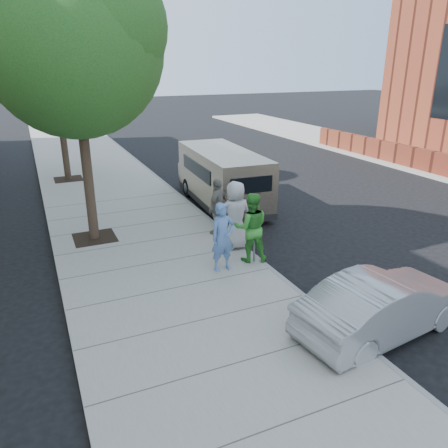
{
  "coord_description": "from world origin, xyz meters",
  "views": [
    {
      "loc": [
        -3.69,
        -10.1,
        5.02
      ],
      "look_at": [
        0.63,
        -0.44,
        1.1
      ],
      "focal_mm": 35.0,
      "sensor_mm": 36.0,
      "label": 1
    }
  ],
  "objects_px": {
    "tree_far": "(55,66)",
    "van": "(222,177)",
    "person_green_shirt": "(251,227)",
    "tree_near": "(75,41)",
    "person_striped_polo": "(218,206)",
    "person_officer": "(223,237)",
    "parking_meter": "(255,227)",
    "sedan": "(383,305)",
    "person_gray_shirt": "(235,215)"
  },
  "relations": [
    {
      "from": "tree_near",
      "to": "parking_meter",
      "type": "relative_size",
      "value": 5.68
    },
    {
      "from": "person_green_shirt",
      "to": "person_striped_polo",
      "type": "xyz_separation_m",
      "value": [
        0.0,
        2.13,
        -0.06
      ]
    },
    {
      "from": "tree_far",
      "to": "person_green_shirt",
      "type": "height_order",
      "value": "tree_far"
    },
    {
      "from": "tree_far",
      "to": "person_striped_polo",
      "type": "height_order",
      "value": "tree_far"
    },
    {
      "from": "tree_near",
      "to": "person_striped_polo",
      "type": "height_order",
      "value": "tree_near"
    },
    {
      "from": "tree_far",
      "to": "sedan",
      "type": "relative_size",
      "value": 1.72
    },
    {
      "from": "tree_far",
      "to": "van",
      "type": "relative_size",
      "value": 1.14
    },
    {
      "from": "parking_meter",
      "to": "person_green_shirt",
      "type": "height_order",
      "value": "person_green_shirt"
    },
    {
      "from": "van",
      "to": "person_striped_polo",
      "type": "bearing_deg",
      "value": -112.38
    },
    {
      "from": "person_green_shirt",
      "to": "van",
      "type": "bearing_deg",
      "value": -86.4
    },
    {
      "from": "person_green_shirt",
      "to": "tree_near",
      "type": "bearing_deg",
      "value": -24.25
    },
    {
      "from": "sedan",
      "to": "person_officer",
      "type": "height_order",
      "value": "person_officer"
    },
    {
      "from": "tree_far",
      "to": "person_striped_polo",
      "type": "distance_m",
      "value": 10.16
    },
    {
      "from": "van",
      "to": "person_green_shirt",
      "type": "bearing_deg",
      "value": -102.11
    },
    {
      "from": "parking_meter",
      "to": "person_green_shirt",
      "type": "bearing_deg",
      "value": 102.24
    },
    {
      "from": "tree_near",
      "to": "sedan",
      "type": "bearing_deg",
      "value": -58.05
    },
    {
      "from": "parking_meter",
      "to": "van",
      "type": "xyz_separation_m",
      "value": [
        1.34,
        5.11,
        -0.01
      ]
    },
    {
      "from": "tree_near",
      "to": "sedan",
      "type": "distance_m",
      "value": 9.65
    },
    {
      "from": "sedan",
      "to": "parking_meter",
      "type": "bearing_deg",
      "value": 6.0
    },
    {
      "from": "van",
      "to": "sedan",
      "type": "xyz_separation_m",
      "value": [
        -0.45,
        -8.77,
        -0.48
      ]
    },
    {
      "from": "van",
      "to": "sedan",
      "type": "distance_m",
      "value": 8.8
    },
    {
      "from": "person_green_shirt",
      "to": "person_gray_shirt",
      "type": "xyz_separation_m",
      "value": [
        0.0,
        0.92,
        0.03
      ]
    },
    {
      "from": "sedan",
      "to": "person_officer",
      "type": "relative_size",
      "value": 2.17
    },
    {
      "from": "person_officer",
      "to": "person_striped_polo",
      "type": "relative_size",
      "value": 1.02
    },
    {
      "from": "tree_near",
      "to": "van",
      "type": "xyz_separation_m",
      "value": [
        4.84,
        1.74,
        -4.45
      ]
    },
    {
      "from": "person_officer",
      "to": "sedan",
      "type": "bearing_deg",
      "value": -68.15
    },
    {
      "from": "person_gray_shirt",
      "to": "tree_far",
      "type": "bearing_deg",
      "value": -72.27
    },
    {
      "from": "tree_near",
      "to": "person_striped_polo",
      "type": "xyz_separation_m",
      "value": [
        3.45,
        -1.14,
        -4.54
      ]
    },
    {
      "from": "van",
      "to": "person_green_shirt",
      "type": "height_order",
      "value": "van"
    },
    {
      "from": "sedan",
      "to": "person_green_shirt",
      "type": "distance_m",
      "value": 3.92
    },
    {
      "from": "van",
      "to": "sedan",
      "type": "relative_size",
      "value": 1.51
    },
    {
      "from": "tree_far",
      "to": "person_striped_polo",
      "type": "xyz_separation_m",
      "value": [
        3.45,
        -8.74,
        -3.88
      ]
    },
    {
      "from": "van",
      "to": "person_striped_polo",
      "type": "relative_size",
      "value": 3.34
    },
    {
      "from": "tree_near",
      "to": "tree_far",
      "type": "bearing_deg",
      "value": 90.0
    },
    {
      "from": "person_green_shirt",
      "to": "person_gray_shirt",
      "type": "bearing_deg",
      "value": -70.89
    },
    {
      "from": "van",
      "to": "person_gray_shirt",
      "type": "height_order",
      "value": "van"
    },
    {
      "from": "person_striped_polo",
      "to": "van",
      "type": "bearing_deg",
      "value": -154.52
    },
    {
      "from": "person_gray_shirt",
      "to": "person_striped_polo",
      "type": "bearing_deg",
      "value": -91.42
    },
    {
      "from": "person_striped_polo",
      "to": "person_officer",
      "type": "bearing_deg",
      "value": 30.56
    },
    {
      "from": "parking_meter",
      "to": "sedan",
      "type": "height_order",
      "value": "parking_meter"
    },
    {
      "from": "person_officer",
      "to": "van",
      "type": "bearing_deg",
      "value": 61.34
    },
    {
      "from": "parking_meter",
      "to": "van",
      "type": "distance_m",
      "value": 5.28
    },
    {
      "from": "person_officer",
      "to": "person_gray_shirt",
      "type": "bearing_deg",
      "value": 46.83
    },
    {
      "from": "parking_meter",
      "to": "person_striped_polo",
      "type": "xyz_separation_m",
      "value": [
        -0.05,
        2.24,
        -0.11
      ]
    },
    {
      "from": "parking_meter",
      "to": "sedan",
      "type": "bearing_deg",
      "value": -87.67
    },
    {
      "from": "sedan",
      "to": "person_striped_polo",
      "type": "distance_m",
      "value": 5.99
    },
    {
      "from": "tree_near",
      "to": "van",
      "type": "relative_size",
      "value": 1.32
    },
    {
      "from": "tree_near",
      "to": "parking_meter",
      "type": "bearing_deg",
      "value": -43.94
    },
    {
      "from": "van",
      "to": "tree_near",
      "type": "bearing_deg",
      "value": -156.86
    },
    {
      "from": "sedan",
      "to": "person_striped_polo",
      "type": "relative_size",
      "value": 2.21
    }
  ]
}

